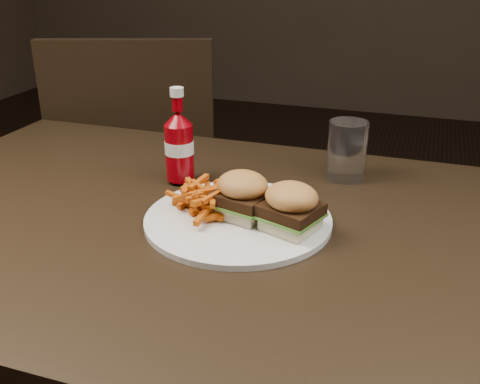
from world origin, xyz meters
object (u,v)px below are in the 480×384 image
(plate, at_px, (238,220))
(chair_far, at_px, (148,190))
(dining_table, at_px, (195,228))
(ketchup_bottle, at_px, (180,152))
(tumbler, at_px, (347,151))

(plate, bearing_deg, chair_far, 127.88)
(dining_table, distance_m, ketchup_bottle, 0.18)
(chair_far, xyz_separation_m, ketchup_bottle, (0.40, -0.60, 0.38))
(dining_table, xyz_separation_m, tumbler, (0.21, 0.25, 0.08))
(ketchup_bottle, xyz_separation_m, tumbler, (0.29, 0.12, -0.01))
(chair_far, bearing_deg, dining_table, 104.47)
(plate, xyz_separation_m, tumbler, (0.13, 0.25, 0.05))
(ketchup_bottle, height_order, tumbler, same)
(dining_table, height_order, ketchup_bottle, ketchup_bottle)
(dining_table, bearing_deg, tumbler, 50.41)
(plate, bearing_deg, tumbler, 61.56)
(ketchup_bottle, bearing_deg, dining_table, -57.22)
(dining_table, height_order, tumbler, tumbler)
(dining_table, distance_m, tumbler, 0.34)
(chair_far, distance_m, tumbler, 0.92)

